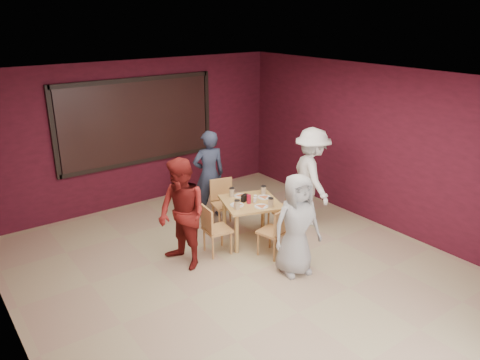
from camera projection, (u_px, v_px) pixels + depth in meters
floor at (246, 275)px, 6.84m from camera, size 7.00×7.00×0.00m
window_blinds at (138, 122)px, 8.89m from camera, size 3.00×0.02×1.50m
dining_table at (251, 206)px, 7.69m from camera, size 1.12×1.12×0.85m
chair_front at (276, 230)px, 7.22m from camera, size 0.47×0.47×0.81m
chair_back at (223, 200)px, 8.27m from camera, size 0.50×0.50×0.85m
chair_left at (213, 227)px, 7.30m from camera, size 0.44×0.44×0.81m
chair_right at (285, 205)px, 8.08m from camera, size 0.50×0.50×0.83m
diner_front at (297, 225)px, 6.68m from camera, size 0.83×0.63×1.52m
diner_back at (209, 175)px, 8.52m from camera, size 0.68×0.53×1.65m
diner_left at (182, 214)px, 6.84m from camera, size 0.74×0.90×1.68m
diner_right at (312, 177)px, 8.26m from camera, size 1.01×1.29×1.76m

